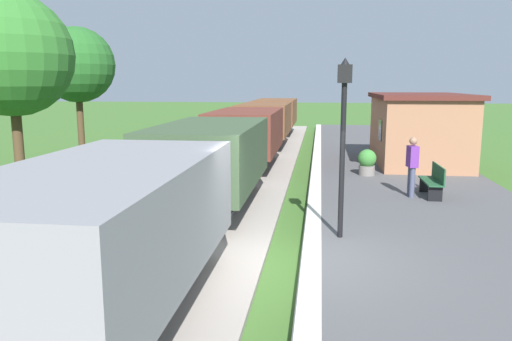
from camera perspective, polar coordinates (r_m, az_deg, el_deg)
The scene contains 15 objects.
ground_plane at distance 9.54m, azimuth 3.93°, elevation -11.21°, with size 160.00×160.00×0.00m, color #3D6628.
platform_slab at distance 9.86m, azimuth 23.17°, elevation -10.54°, with size 6.00×60.00×0.25m, color #4C4C4F.
platform_edge_stripe at distance 9.44m, azimuth 6.40°, elevation -9.84°, with size 0.36×60.00×0.01m, color silver.
track_ballast at distance 9.94m, azimuth -10.24°, elevation -10.09°, with size 3.80×60.00×0.12m, color #9E9389.
rail_near at distance 9.71m, azimuth -6.15°, elevation -9.67°, with size 0.07×60.00×0.14m, color slate.
rail_far at distance 10.13m, azimuth -14.20°, elevation -9.08°, with size 0.07×60.00×0.14m, color slate.
freight_train at distance 19.78m, azimuth -1.12°, elevation 4.07°, with size 2.50×32.60×2.12m.
station_hut at distance 20.93m, azimuth 18.12°, elevation 4.61°, with size 3.50×5.80×2.78m.
bench_near_hut at distance 14.98m, azimuth 19.73°, elevation -1.07°, with size 0.42×1.50×0.91m.
bench_down_platform at distance 26.09m, azimuth 14.49°, elevation 3.71°, with size 0.42×1.50×0.91m.
person_waiting at distance 14.66m, azimuth 17.49°, elevation 0.67°, with size 0.30×0.42×1.71m.
potted_planter at distance 17.81m, azimuth 12.63°, elevation 0.98°, with size 0.64×0.64×0.92m.
lamp_post_near at distance 10.23m, azimuth 10.02°, elevation 6.23°, with size 0.28×0.28×3.70m.
tree_trackside_mid at distance 15.40m, azimuth -26.32°, elevation 11.73°, with size 3.34×3.34×5.87m.
tree_trackside_far at distance 22.61m, azimuth -19.86°, elevation 11.29°, with size 3.15×3.15×5.77m.
Camera 1 is at (0.50, -8.88, 3.45)m, focal length 34.82 mm.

